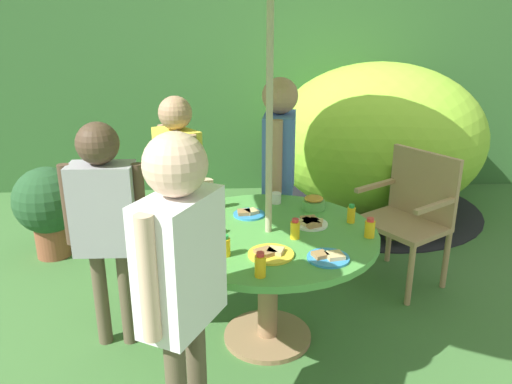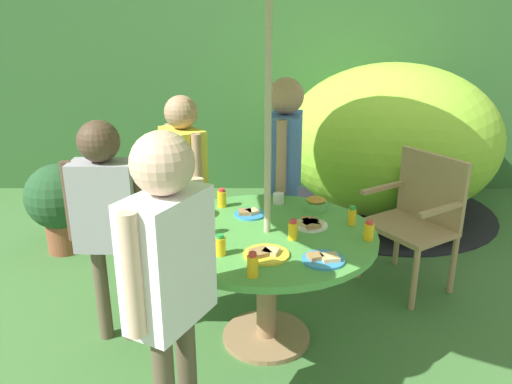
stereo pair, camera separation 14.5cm
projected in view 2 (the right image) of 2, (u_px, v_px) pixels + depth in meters
ground_plane at (267, 339)px, 2.98m from camera, size 10.00×10.00×0.02m
hedge_backdrop at (262, 85)px, 5.50m from camera, size 9.00×0.70×2.15m
garden_table at (267, 254)px, 2.80m from camera, size 1.20×1.20×0.69m
wooden_chair at (419, 213)px, 3.43m from camera, size 0.64×0.68×0.92m
dome_tent at (391, 141)px, 4.68m from camera, size 2.33×2.33×1.40m
potted_plant at (60, 201)px, 3.94m from camera, size 0.51×0.51×0.72m
child_in_blue_shirt at (285, 154)px, 3.44m from camera, size 0.26×0.47×1.42m
child_in_yellow_shirt at (184, 165)px, 3.43m from camera, size 0.35×0.38×1.31m
child_in_grey_shirt at (106, 206)px, 2.72m from camera, size 0.44×0.22×1.29m
child_in_white_shirt at (169, 260)px, 1.96m from camera, size 0.35×0.43×1.41m
snack_bowl at (316, 204)px, 3.04m from camera, size 0.14×0.14×0.08m
plate_center_back at (266, 254)px, 2.47m from camera, size 0.23×0.23×0.03m
plate_mid_left at (324, 259)px, 2.42m from camera, size 0.21×0.21×0.03m
plate_mid_right at (250, 213)px, 2.97m from camera, size 0.19×0.19×0.03m
plate_back_edge at (311, 224)px, 2.81m from camera, size 0.19×0.19×0.03m
juice_bottle_near_left at (223, 198)px, 3.09m from camera, size 0.05×0.05×0.12m
juice_bottle_near_right at (253, 265)px, 2.26m from camera, size 0.05×0.05×0.12m
juice_bottle_far_left at (369, 231)px, 2.64m from camera, size 0.05×0.05×0.11m
juice_bottle_far_right at (204, 224)px, 2.70m from camera, size 0.06×0.06×0.12m
juice_bottle_center_front at (293, 230)px, 2.64m from camera, size 0.05×0.05×0.11m
juice_bottle_front_edge at (353, 216)px, 2.83m from camera, size 0.05×0.05×0.11m
juice_bottle_spot_a at (221, 245)px, 2.47m from camera, size 0.06×0.06×0.11m
cup_near at (279, 198)px, 3.15m from camera, size 0.07×0.07×0.07m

